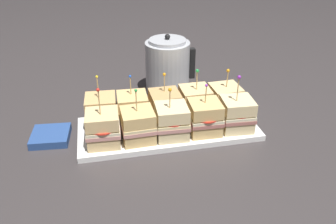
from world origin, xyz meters
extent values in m
plane|color=#383333|center=(0.00, 0.00, 0.00)|extent=(6.00, 6.00, 0.00)
cube|color=white|center=(0.00, 0.00, 0.01)|extent=(0.57, 0.23, 0.01)
cube|color=white|center=(0.00, 0.00, 0.01)|extent=(0.57, 0.23, 0.01)
cube|color=#DBB77A|center=(-0.20, -0.05, 0.04)|extent=(0.10, 0.10, 0.04)
cube|color=tan|center=(-0.20, -0.05, 0.06)|extent=(0.10, 0.10, 0.01)
cube|color=beige|center=(-0.20, -0.05, 0.07)|extent=(0.10, 0.10, 0.01)
cylinder|color=red|center=(-0.20, -0.07, 0.08)|extent=(0.07, 0.07, 0.00)
cube|color=#E8C281|center=(-0.20, -0.05, 0.10)|extent=(0.10, 0.10, 0.04)
cylinder|color=tan|center=(-0.21, -0.06, 0.15)|extent=(0.00, 0.00, 0.09)
sphere|color=red|center=(-0.21, -0.06, 0.20)|extent=(0.01, 0.01, 0.01)
cube|color=tan|center=(-0.10, -0.05, 0.04)|extent=(0.10, 0.10, 0.04)
cube|color=tan|center=(-0.10, -0.05, 0.06)|extent=(0.10, 0.10, 0.01)
cube|color=beige|center=(-0.10, -0.05, 0.07)|extent=(0.10, 0.10, 0.01)
cube|color=#E0B771|center=(-0.10, -0.05, 0.10)|extent=(0.10, 0.10, 0.04)
cylinder|color=tan|center=(-0.10, -0.05, 0.14)|extent=(0.00, 0.00, 0.08)
sphere|color=green|center=(-0.10, -0.05, 0.18)|extent=(0.01, 0.01, 0.01)
cube|color=beige|center=(0.00, -0.05, 0.04)|extent=(0.10, 0.10, 0.04)
cube|color=tan|center=(0.00, -0.05, 0.06)|extent=(0.10, 0.10, 0.01)
cube|color=beige|center=(0.00, -0.05, 0.07)|extent=(0.10, 0.10, 0.01)
cylinder|color=red|center=(0.00, -0.07, 0.08)|extent=(0.06, 0.06, 0.00)
cube|color=beige|center=(0.00, -0.05, 0.10)|extent=(0.10, 0.10, 0.04)
cylinder|color=tan|center=(-0.01, -0.06, 0.14)|extent=(0.00, 0.01, 0.07)
sphere|color=orange|center=(-0.01, -0.06, 0.18)|extent=(0.01, 0.01, 0.01)
cube|color=tan|center=(0.10, -0.05, 0.04)|extent=(0.10, 0.10, 0.04)
cube|color=#B26B60|center=(0.10, -0.05, 0.06)|extent=(0.10, 0.10, 0.01)
cube|color=beige|center=(0.10, -0.05, 0.07)|extent=(0.10, 0.10, 0.01)
cylinder|color=red|center=(0.10, -0.07, 0.08)|extent=(0.07, 0.07, 0.00)
cube|color=#E0B771|center=(0.10, -0.05, 0.10)|extent=(0.10, 0.10, 0.04)
cylinder|color=tan|center=(0.10, -0.05, 0.14)|extent=(0.00, 0.01, 0.07)
sphere|color=purple|center=(0.10, -0.05, 0.18)|extent=(0.01, 0.01, 0.01)
cube|color=beige|center=(0.21, -0.05, 0.04)|extent=(0.10, 0.10, 0.04)
cube|color=#B26B60|center=(0.21, -0.05, 0.06)|extent=(0.10, 0.10, 0.01)
cube|color=beige|center=(0.21, -0.05, 0.07)|extent=(0.10, 0.10, 0.01)
cylinder|color=red|center=(0.21, -0.07, 0.08)|extent=(0.06, 0.06, 0.00)
cube|color=beige|center=(0.21, -0.05, 0.10)|extent=(0.10, 0.10, 0.04)
cylinder|color=tan|center=(0.20, -0.06, 0.15)|extent=(0.00, 0.00, 0.09)
sphere|color=purple|center=(0.20, -0.06, 0.20)|extent=(0.01, 0.01, 0.01)
cube|color=tan|center=(-0.20, 0.05, 0.04)|extent=(0.10, 0.10, 0.04)
cube|color=tan|center=(-0.20, 0.05, 0.06)|extent=(0.10, 0.10, 0.01)
cube|color=beige|center=(-0.20, 0.05, 0.07)|extent=(0.10, 0.10, 0.01)
cylinder|color=red|center=(-0.20, 0.04, 0.08)|extent=(0.07, 0.07, 0.00)
cube|color=tan|center=(-0.20, 0.05, 0.10)|extent=(0.10, 0.10, 0.04)
cylinder|color=tan|center=(-0.21, 0.05, 0.15)|extent=(0.00, 0.00, 0.08)
sphere|color=yellow|center=(-0.21, 0.05, 0.19)|extent=(0.01, 0.01, 0.01)
cube|color=tan|center=(-0.10, 0.05, 0.04)|extent=(0.10, 0.10, 0.04)
cube|color=tan|center=(-0.10, 0.05, 0.06)|extent=(0.10, 0.10, 0.01)
cube|color=beige|center=(-0.10, 0.05, 0.07)|extent=(0.10, 0.10, 0.01)
cube|color=#E0B771|center=(-0.10, 0.05, 0.10)|extent=(0.10, 0.10, 0.04)
cylinder|color=tan|center=(-0.11, 0.06, 0.14)|extent=(0.00, 0.00, 0.07)
sphere|color=blue|center=(-0.11, 0.06, 0.18)|extent=(0.01, 0.01, 0.01)
cube|color=tan|center=(0.00, 0.05, 0.04)|extent=(0.10, 0.10, 0.04)
cube|color=tan|center=(0.00, 0.05, 0.06)|extent=(0.10, 0.10, 0.01)
cube|color=beige|center=(0.00, 0.05, 0.07)|extent=(0.10, 0.10, 0.01)
cube|color=tan|center=(0.00, 0.05, 0.10)|extent=(0.10, 0.10, 0.04)
cylinder|color=tan|center=(0.00, 0.06, 0.14)|extent=(0.00, 0.01, 0.07)
sphere|color=orange|center=(0.00, 0.06, 0.17)|extent=(0.01, 0.01, 0.01)
cube|color=#DBB77A|center=(0.10, 0.05, 0.04)|extent=(0.09, 0.09, 0.04)
cube|color=tan|center=(0.10, 0.05, 0.06)|extent=(0.10, 0.10, 0.01)
cube|color=beige|center=(0.10, 0.05, 0.07)|extent=(0.10, 0.10, 0.01)
cylinder|color=red|center=(0.10, 0.03, 0.08)|extent=(0.07, 0.07, 0.00)
cube|color=#E8C281|center=(0.10, 0.05, 0.10)|extent=(0.09, 0.09, 0.04)
cylinder|color=tan|center=(0.10, 0.04, 0.15)|extent=(0.00, 0.01, 0.08)
sphere|color=green|center=(0.10, 0.04, 0.18)|extent=(0.01, 0.01, 0.01)
cube|color=#DBB77A|center=(0.21, 0.05, 0.04)|extent=(0.10, 0.10, 0.04)
cube|color=#B26B60|center=(0.21, 0.05, 0.06)|extent=(0.10, 0.10, 0.01)
cube|color=beige|center=(0.21, 0.05, 0.07)|extent=(0.10, 0.10, 0.01)
cube|color=#E8C281|center=(0.21, 0.05, 0.10)|extent=(0.10, 0.10, 0.04)
cylinder|color=tan|center=(0.21, 0.05, 0.14)|extent=(0.00, 0.01, 0.07)
sphere|color=orange|center=(0.21, 0.05, 0.17)|extent=(0.01, 0.01, 0.01)
cylinder|color=#B7BABF|center=(0.06, 0.29, 0.10)|extent=(0.17, 0.17, 0.20)
cylinder|color=#B7BABF|center=(0.06, 0.29, 0.20)|extent=(0.14, 0.14, 0.01)
sphere|color=black|center=(0.06, 0.29, 0.22)|extent=(0.02, 0.02, 0.02)
cube|color=black|center=(0.16, 0.29, 0.11)|extent=(0.02, 0.02, 0.12)
cube|color=navy|center=(-0.36, 0.03, 0.01)|extent=(0.12, 0.12, 0.02)
camera|label=1|loc=(-0.20, -0.95, 0.61)|focal=38.00mm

